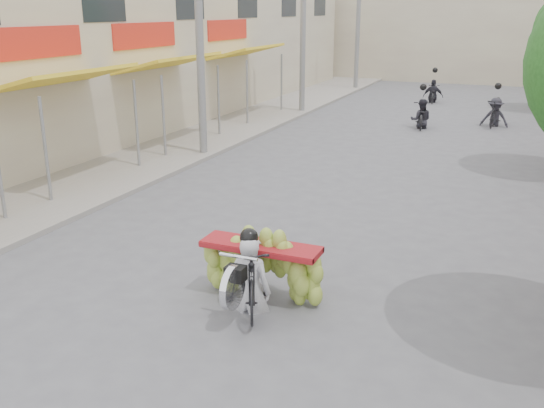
{
  "coord_description": "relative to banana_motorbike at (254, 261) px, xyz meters",
  "views": [
    {
      "loc": [
        3.8,
        -4.37,
        4.42
      ],
      "look_at": [
        -0.18,
        5.12,
        1.1
      ],
      "focal_mm": 40.0,
      "sensor_mm": 36.0,
      "label": 1
    }
  ],
  "objects": [
    {
      "name": "bg_motorbike_a",
      "position": [
        -0.14,
        15.98,
        -0.0
      ],
      "size": [
        0.88,
        1.74,
        1.95
      ],
      "color": "black",
      "rests_on": "ground"
    },
    {
      "name": "utility_pole_back",
      "position": [
        -5.64,
        26.57,
        3.29
      ],
      "size": [
        0.6,
        0.24,
        8.0
      ],
      "color": "slate",
      "rests_on": "ground"
    },
    {
      "name": "banana_motorbike",
      "position": [
        0.0,
        0.0,
        0.0
      ],
      "size": [
        2.2,
        1.95,
        2.25
      ],
      "color": "black",
      "rests_on": "ground"
    },
    {
      "name": "utility_pole_mid",
      "position": [
        -5.64,
        8.57,
        3.29
      ],
      "size": [
        0.6,
        0.24,
        8.0
      ],
      "color": "slate",
      "rests_on": "ground"
    },
    {
      "name": "sidewalk_left",
      "position": [
        -7.24,
        11.57,
        -0.68
      ],
      "size": [
        4.0,
        60.0,
        0.12
      ],
      "primitive_type": "cube",
      "color": "gray",
      "rests_on": "ground"
    },
    {
      "name": "far_building",
      "position": [
        -0.24,
        34.57,
        2.76
      ],
      "size": [
        20.0,
        6.0,
        7.0
      ],
      "primitive_type": "cube",
      "color": "#BFB397",
      "rests_on": "ground"
    },
    {
      "name": "shophouse_row_left",
      "position": [
        -12.22,
        10.55,
        2.26
      ],
      "size": [
        9.77,
        40.0,
        6.0
      ],
      "color": "#BFB397",
      "rests_on": "ground"
    },
    {
      "name": "utility_pole_far",
      "position": [
        -5.64,
        17.57,
        3.29
      ],
      "size": [
        0.6,
        0.24,
        8.0
      ],
      "color": "slate",
      "rests_on": "ground"
    },
    {
      "name": "bg_motorbike_b",
      "position": [
        2.48,
        17.41,
        0.09
      ],
      "size": [
        1.11,
        1.94,
        1.95
      ],
      "color": "black",
      "rests_on": "ground"
    },
    {
      "name": "bg_motorbike_c",
      "position": [
        -0.73,
        23.03,
        0.09
      ],
      "size": [
        1.02,
        1.49,
        1.95
      ],
      "color": "black",
      "rests_on": "ground"
    }
  ]
}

